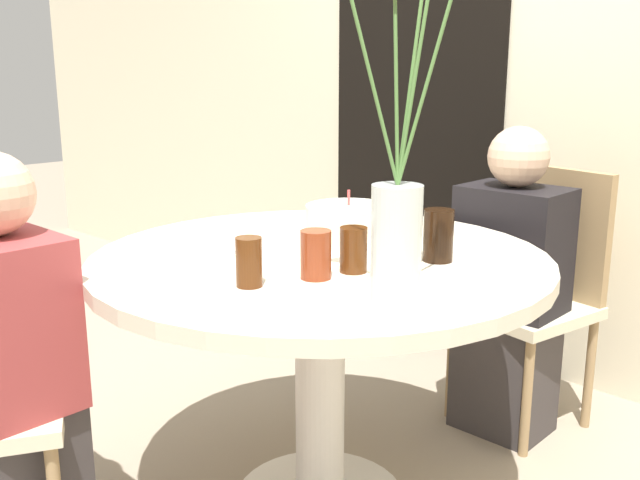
% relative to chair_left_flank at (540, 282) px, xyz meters
% --- Properties ---
extents(wall_back, '(8.00, 0.05, 2.60)m').
position_rel_chair_left_flank_xyz_m(wall_back, '(-0.19, 0.40, 0.79)').
color(wall_back, beige).
rests_on(wall_back, ground_plane).
extents(doorway_panel, '(0.90, 0.01, 2.05)m').
position_rel_chair_left_flank_xyz_m(doorway_panel, '(-0.83, 0.37, 0.51)').
color(doorway_panel, black).
rests_on(doorway_panel, ground_plane).
extents(dining_table, '(1.24, 1.24, 0.76)m').
position_rel_chair_left_flank_xyz_m(dining_table, '(-0.19, -0.94, 0.10)').
color(dining_table, beige).
rests_on(dining_table, ground_plane).
extents(chair_left_flank, '(0.47, 0.47, 0.91)m').
position_rel_chair_left_flank_xyz_m(chair_left_flank, '(0.00, 0.00, 0.00)').
color(chair_left_flank, beige).
rests_on(chair_left_flank, ground_plane).
extents(birthday_cake, '(0.25, 0.25, 0.15)m').
position_rel_chair_left_flank_xyz_m(birthday_cake, '(-0.23, -0.77, 0.30)').
color(birthday_cake, white).
rests_on(birthday_cake, dining_table).
extents(flower_vase, '(0.24, 0.25, 0.79)m').
position_rel_chair_left_flank_xyz_m(flower_vase, '(0.18, -1.09, 0.49)').
color(flower_vase, silver).
rests_on(flower_vase, dining_table).
extents(side_plate, '(0.19, 0.19, 0.01)m').
position_rel_chair_left_flank_xyz_m(side_plate, '(-0.43, -1.15, 0.25)').
color(side_plate, white).
rests_on(side_plate, dining_table).
extents(drink_glass_0, '(0.07, 0.07, 0.11)m').
position_rel_chair_left_flank_xyz_m(drink_glass_0, '(-0.01, -1.00, 0.31)').
color(drink_glass_0, '#51280F').
rests_on(drink_glass_0, dining_table).
extents(drink_glass_1, '(0.06, 0.06, 0.12)m').
position_rel_chair_left_flank_xyz_m(drink_glass_1, '(-0.11, -1.26, 0.31)').
color(drink_glass_1, '#51280F').
rests_on(drink_glass_1, dining_table).
extents(drink_glass_2, '(0.07, 0.07, 0.12)m').
position_rel_chair_left_flank_xyz_m(drink_glass_2, '(-0.04, -1.11, 0.31)').
color(drink_glass_2, maroon).
rests_on(drink_glass_2, dining_table).
extents(drink_glass_3, '(0.08, 0.08, 0.14)m').
position_rel_chair_left_flank_xyz_m(drink_glass_3, '(0.08, -0.78, 0.32)').
color(drink_glass_3, black).
rests_on(drink_glass_3, dining_table).
extents(person_woman, '(0.34, 0.24, 1.07)m').
position_rel_chair_left_flank_xyz_m(person_woman, '(-0.03, -0.16, -0.01)').
color(person_woman, '#383333').
rests_on(person_woman, ground_plane).
extents(person_guest, '(0.34, 0.24, 1.07)m').
position_rel_chair_left_flank_xyz_m(person_guest, '(-0.57, -1.63, -0.01)').
color(person_guest, '#383333').
rests_on(person_guest, ground_plane).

